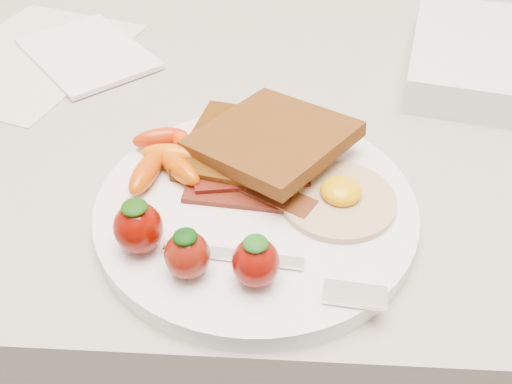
{
  "coord_description": "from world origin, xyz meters",
  "views": [
    {
      "loc": [
        0.0,
        1.19,
        1.24
      ],
      "look_at": [
        -0.02,
        1.54,
        0.93
      ],
      "focal_mm": 40.0,
      "sensor_mm": 36.0,
      "label": 1
    }
  ],
  "objects": [
    {
      "name": "counter",
      "position": [
        0.0,
        1.7,
        0.45
      ],
      "size": [
        2.0,
        0.6,
        0.9
      ],
      "primitive_type": "cube",
      "color": "gray",
      "rests_on": "ground"
    },
    {
      "name": "plate",
      "position": [
        -0.02,
        1.54,
        0.91
      ],
      "size": [
        0.27,
        0.27,
        0.02
      ],
      "primitive_type": "cylinder",
      "color": "white",
      "rests_on": "counter"
    },
    {
      "name": "toast_lower",
      "position": [
        -0.03,
        1.6,
        0.93
      ],
      "size": [
        0.13,
        0.13,
        0.01
      ],
      "primitive_type": "cube",
      "rotation": [
        0.0,
        0.0,
        -0.21
      ],
      "color": "black",
      "rests_on": "plate"
    },
    {
      "name": "toast_upper",
      "position": [
        -0.01,
        1.6,
        0.94
      ],
      "size": [
        0.17,
        0.17,
        0.03
      ],
      "primitive_type": "cube",
      "rotation": [
        0.0,
        -0.1,
        -0.66
      ],
      "color": "#48200B",
      "rests_on": "toast_lower"
    },
    {
      "name": "fried_egg",
      "position": [
        0.05,
        1.54,
        0.92
      ],
      "size": [
        0.12,
        0.12,
        0.02
      ],
      "color": "beige",
      "rests_on": "plate"
    },
    {
      "name": "bacon_strips",
      "position": [
        -0.02,
        1.55,
        0.92
      ],
      "size": [
        0.11,
        0.07,
        0.01
      ],
      "color": "#46170A",
      "rests_on": "plate"
    },
    {
      "name": "baby_carrots",
      "position": [
        -0.1,
        1.58,
        0.93
      ],
      "size": [
        0.08,
        0.1,
        0.02
      ],
      "color": "#DE6002",
      "rests_on": "plate"
    },
    {
      "name": "strawberries",
      "position": [
        -0.06,
        1.47,
        0.94
      ],
      "size": [
        0.13,
        0.06,
        0.05
      ],
      "color": "#680700",
      "rests_on": "plate"
    },
    {
      "name": "fork",
      "position": [
        0.01,
        1.46,
        0.92
      ],
      "size": [
        0.17,
        0.06,
        0.0
      ],
      "color": "silver",
      "rests_on": "plate"
    },
    {
      "name": "paper_sheet",
      "position": [
        -0.31,
        1.8,
        0.9
      ],
      "size": [
        0.25,
        0.29,
        0.0
      ],
      "primitive_type": "cube",
      "rotation": [
        0.0,
        0.0,
        -0.31
      ],
      "color": "beige",
      "rests_on": "counter"
    },
    {
      "name": "notepad",
      "position": [
        -0.24,
        1.81,
        0.91
      ],
      "size": [
        0.2,
        0.21,
        0.01
      ],
      "primitive_type": "cube",
      "rotation": [
        0.0,
        0.0,
        0.72
      ],
      "color": "white",
      "rests_on": "paper_sheet"
    }
  ]
}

